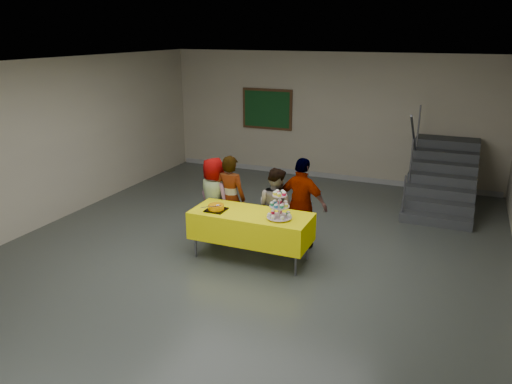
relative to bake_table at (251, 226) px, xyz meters
The scene contains 10 objects.
room_shell 1.58m from the bake_table, 143.78° to the right, with size 10.00×10.04×3.02m.
bake_table is the anchor object (origin of this frame).
cupcake_stand 0.64m from the bake_table, ahead, with size 0.38×0.38×0.44m.
bear_cake 0.62m from the bake_table, 168.54° to the right, with size 0.32×0.36×0.12m.
schoolchild_a 1.12m from the bake_table, 148.47° to the left, with size 0.69×0.45×1.42m, color slate.
schoolchild_b 0.86m from the bake_table, 138.18° to the left, with size 0.55×0.36×1.50m, color slate.
schoolchild_c 0.67m from the bake_table, 75.75° to the left, with size 0.65×0.51×1.35m, color #5B5C65.
schoolchild_d 0.94m from the bake_table, 48.50° to the left, with size 0.90×0.38×1.54m, color slate.
staircase 4.80m from the bake_table, 57.23° to the left, with size 1.30×2.40×2.04m.
noticeboard 5.26m from the bake_table, 108.91° to the left, with size 1.30×0.05×1.00m.
Camera 1 is at (2.98, -6.56, 3.47)m, focal length 35.00 mm.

